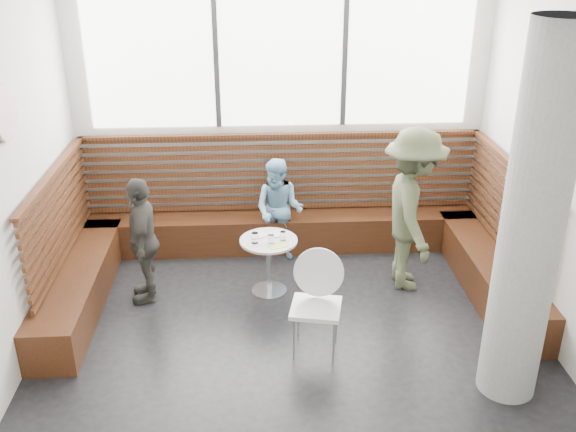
{
  "coord_description": "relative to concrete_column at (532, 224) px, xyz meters",
  "views": [
    {
      "loc": [
        -0.35,
        -5.08,
        3.75
      ],
      "look_at": [
        0.0,
        1.0,
        1.0
      ],
      "focal_mm": 40.0,
      "sensor_mm": 36.0,
      "label": 1
    }
  ],
  "objects": [
    {
      "name": "child_left",
      "position": [
        -3.39,
        1.72,
        -0.89
      ],
      "size": [
        0.4,
        0.85,
        1.41
      ],
      "primitive_type": "imported",
      "rotation": [
        0.0,
        0.0,
        -1.5
      ],
      "color": "#41403B",
      "rests_on": "ground"
    },
    {
      "name": "plate_near",
      "position": [
        -2.16,
        1.88,
        -0.94
      ],
      "size": [
        0.19,
        0.19,
        0.01
      ],
      "primitive_type": "cylinder",
      "color": "white",
      "rests_on": "cafe_table"
    },
    {
      "name": "concrete_column",
      "position": [
        0.0,
        0.0,
        0.0
      ],
      "size": [
        0.5,
        0.5,
        3.2
      ],
      "primitive_type": "cylinder",
      "color": "gray",
      "rests_on": "ground"
    },
    {
      "name": "glass_mid",
      "position": [
        -2.03,
        1.67,
        -0.9
      ],
      "size": [
        0.06,
        0.06,
        0.1
      ],
      "primitive_type": "cylinder",
      "color": "white",
      "rests_on": "cafe_table"
    },
    {
      "name": "glass_left",
      "position": [
        -2.2,
        1.7,
        -0.89
      ],
      "size": [
        0.07,
        0.07,
        0.12
      ],
      "primitive_type": "cylinder",
      "color": "white",
      "rests_on": "cafe_table"
    },
    {
      "name": "menu_card",
      "position": [
        -1.96,
        1.62,
        -0.95
      ],
      "size": [
        0.24,
        0.21,
        0.0
      ],
      "primitive_type": "cube",
      "rotation": [
        0.0,
        0.0,
        0.38
      ],
      "color": "#A5C64C",
      "rests_on": "cafe_table"
    },
    {
      "name": "cafe_table",
      "position": [
        -2.05,
        1.76,
        -1.13
      ],
      "size": [
        0.63,
        0.63,
        0.65
      ],
      "color": "silver",
      "rests_on": "ground"
    },
    {
      "name": "wall_art",
      "position": [
        -4.31,
        1.0,
        0.7
      ],
      "size": [
        0.03,
        0.5,
        0.5
      ],
      "primitive_type": "cylinder",
      "rotation": [
        0.0,
        1.57,
        0.0
      ],
      "color": "white",
      "rests_on": "room"
    },
    {
      "name": "plate_far",
      "position": [
        -1.96,
        1.89,
        -0.94
      ],
      "size": [
        0.19,
        0.19,
        0.01
      ],
      "primitive_type": "cylinder",
      "color": "white",
      "rests_on": "cafe_table"
    },
    {
      "name": "glass_right",
      "position": [
        -1.9,
        1.74,
        -0.9
      ],
      "size": [
        0.07,
        0.07,
        0.1
      ],
      "primitive_type": "cylinder",
      "color": "white",
      "rests_on": "cafe_table"
    },
    {
      "name": "cafe_chair",
      "position": [
        -1.64,
        0.69,
        -1.01
      ],
      "size": [
        0.48,
        0.47,
        1.01
      ],
      "rotation": [
        0.0,
        0.0,
        -0.21
      ],
      "color": "white",
      "rests_on": "ground"
    },
    {
      "name": "booth",
      "position": [
        -1.85,
        2.37,
        -1.19
      ],
      "size": [
        5.0,
        2.5,
        1.44
      ],
      "color": "#3B1D0E",
      "rests_on": "ground"
    },
    {
      "name": "adult_man",
      "position": [
        -0.47,
        1.84,
        -0.68
      ],
      "size": [
        0.74,
        1.22,
        1.85
      ],
      "primitive_type": "imported",
      "rotation": [
        0.0,
        0.0,
        1.53
      ],
      "color": "#4D5639",
      "rests_on": "ground"
    },
    {
      "name": "room",
      "position": [
        -1.85,
        0.6,
        0.0
      ],
      "size": [
        5.0,
        5.0,
        3.2
      ],
      "color": "silver",
      "rests_on": "ground"
    },
    {
      "name": "child_back",
      "position": [
        -1.9,
        2.6,
        -0.97
      ],
      "size": [
        0.75,
        0.67,
        1.27
      ],
      "primitive_type": "imported",
      "rotation": [
        0.0,
        0.0,
        -0.36
      ],
      "color": "#81BCDF",
      "rests_on": "ground"
    }
  ]
}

